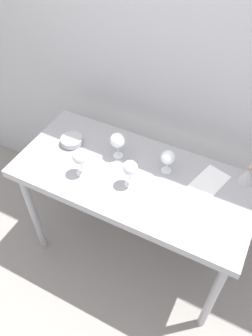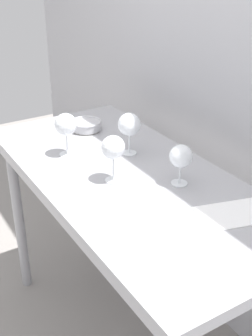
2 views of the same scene
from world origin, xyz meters
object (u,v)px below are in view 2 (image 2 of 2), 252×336
object	(u,v)px
wine_glass_near_center	(113,149)
wine_glass_far_left	(129,125)
tasting_bowl	(86,125)
wine_glass_far_right	(181,157)
wine_glass_near_left	(66,126)
tasting_sheet_upper	(235,214)

from	to	relation	value
wine_glass_near_center	wine_glass_far_left	size ratio (longest dim) A/B	1.01
tasting_bowl	wine_glass_far_right	bearing A→B (deg)	5.23
wine_glass_near_left	tasting_sheet_upper	size ratio (longest dim) A/B	0.76
tasting_sheet_upper	tasting_bowl	distance (m)	0.87
wine_glass_near_center	tasting_sheet_upper	xyz separation A→B (m)	(0.39, 0.22, -0.13)
wine_glass_far_left	tasting_bowl	distance (m)	0.33
tasting_bowl	wine_glass_near_left	bearing A→B (deg)	-43.89
wine_glass_far_left	tasting_bowl	size ratio (longest dim) A/B	1.25
wine_glass_far_left	tasting_sheet_upper	distance (m)	0.57
wine_glass_near_left	tasting_bowl	distance (m)	0.28
tasting_sheet_upper	wine_glass_far_left	bearing A→B (deg)	-158.95
wine_glass_near_center	tasting_bowl	size ratio (longest dim) A/B	1.27
wine_glass_near_center	wine_glass_near_left	bearing A→B (deg)	-169.94
tasting_bowl	wine_glass_far_left	bearing A→B (deg)	6.78
wine_glass_near_left	wine_glass_near_center	bearing A→B (deg)	10.06
wine_glass_far_right	tasting_sheet_upper	world-z (taller)	wine_glass_far_right
wine_glass_far_left	tasting_bowl	xyz separation A→B (m)	(-0.31, -0.04, -0.10)
wine_glass_far_right	wine_glass_far_left	world-z (taller)	wine_glass_far_left
wine_glass_far_right	wine_glass_far_left	distance (m)	0.31
wine_glass_near_left	wine_glass_far_right	distance (m)	0.49
wine_glass_far_right	wine_glass_far_left	bearing A→B (deg)	-176.35
wine_glass_near_left	wine_glass_far_left	world-z (taller)	wine_glass_near_left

